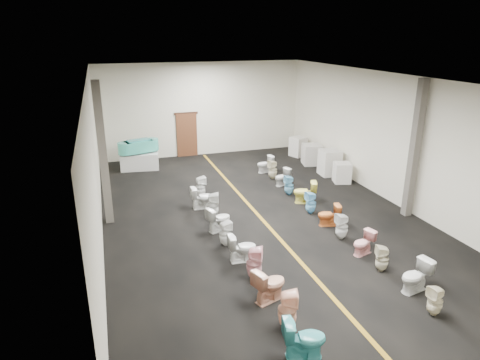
% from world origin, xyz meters
% --- Properties ---
extents(floor, '(16.00, 16.00, 0.00)m').
position_xyz_m(floor, '(0.00, 0.00, 0.00)').
color(floor, black).
rests_on(floor, ground).
extents(ceiling, '(16.00, 16.00, 0.00)m').
position_xyz_m(ceiling, '(0.00, 0.00, 4.50)').
color(ceiling, black).
rests_on(ceiling, ground).
extents(wall_back, '(10.00, 0.00, 10.00)m').
position_xyz_m(wall_back, '(0.00, 8.00, 2.25)').
color(wall_back, beige).
rests_on(wall_back, ground).
extents(wall_front, '(10.00, 0.00, 10.00)m').
position_xyz_m(wall_front, '(0.00, -8.00, 2.25)').
color(wall_front, beige).
rests_on(wall_front, ground).
extents(wall_left, '(0.00, 16.00, 16.00)m').
position_xyz_m(wall_left, '(-5.00, 0.00, 2.25)').
color(wall_left, beige).
rests_on(wall_left, ground).
extents(wall_right, '(0.00, 16.00, 16.00)m').
position_xyz_m(wall_right, '(5.00, 0.00, 2.25)').
color(wall_right, beige).
rests_on(wall_right, ground).
extents(aisle_stripe, '(0.12, 15.60, 0.01)m').
position_xyz_m(aisle_stripe, '(0.00, 0.00, 0.00)').
color(aisle_stripe, '#946A15').
rests_on(aisle_stripe, floor).
extents(back_door, '(1.00, 0.10, 2.10)m').
position_xyz_m(back_door, '(-0.80, 7.94, 1.05)').
color(back_door, '#562D19').
rests_on(back_door, floor).
extents(door_frame, '(1.15, 0.08, 0.10)m').
position_xyz_m(door_frame, '(-0.80, 7.95, 2.12)').
color(door_frame, '#331C11').
rests_on(door_frame, back_door).
extents(column_left, '(0.25, 0.25, 4.50)m').
position_xyz_m(column_left, '(-4.75, 1.00, 2.25)').
color(column_left, '#59544C').
rests_on(column_left, floor).
extents(column_right, '(0.25, 0.25, 4.50)m').
position_xyz_m(column_right, '(4.75, -1.50, 2.25)').
color(column_right, '#59544C').
rests_on(column_right, floor).
extents(display_table, '(1.73, 1.03, 0.73)m').
position_xyz_m(display_table, '(-3.26, 6.44, 0.36)').
color(display_table, silver).
rests_on(display_table, floor).
extents(bathtub, '(1.80, 1.03, 0.55)m').
position_xyz_m(bathtub, '(-3.26, 6.44, 1.07)').
color(bathtub, teal).
rests_on(bathtub, display_table).
extents(appliance_crate_a, '(0.79, 0.79, 0.82)m').
position_xyz_m(appliance_crate_a, '(4.40, 2.08, 0.41)').
color(appliance_crate_a, silver).
rests_on(appliance_crate_a, floor).
extents(appliance_crate_b, '(0.84, 0.84, 1.09)m').
position_xyz_m(appliance_crate_b, '(4.40, 3.11, 0.54)').
color(appliance_crate_b, silver).
rests_on(appliance_crate_b, floor).
extents(appliance_crate_c, '(0.99, 0.99, 0.93)m').
position_xyz_m(appliance_crate_c, '(4.40, 4.75, 0.47)').
color(appliance_crate_c, beige).
rests_on(appliance_crate_c, floor).
extents(appliance_crate_d, '(0.86, 0.86, 0.95)m').
position_xyz_m(appliance_crate_d, '(4.40, 6.22, 0.48)').
color(appliance_crate_d, silver).
rests_on(appliance_crate_d, floor).
extents(toilet_left_0, '(0.88, 0.62, 0.82)m').
position_xyz_m(toilet_left_0, '(-1.49, -6.49, 0.41)').
color(toilet_left_0, teal).
rests_on(toilet_left_0, floor).
extents(toilet_left_1, '(0.50, 0.49, 0.86)m').
position_xyz_m(toilet_left_1, '(-1.44, -5.61, 0.43)').
color(toilet_left_1, '#FDBC9D').
rests_on(toilet_left_1, floor).
extents(toilet_left_2, '(0.92, 0.71, 0.83)m').
position_xyz_m(toilet_left_2, '(-1.43, -4.61, 0.41)').
color(toilet_left_2, tan).
rests_on(toilet_left_2, floor).
extents(toilet_left_3, '(0.52, 0.52, 0.86)m').
position_xyz_m(toilet_left_3, '(-1.45, -3.64, 0.43)').
color(toilet_left_3, '#E8A5AC').
rests_on(toilet_left_3, floor).
extents(toilet_left_4, '(0.78, 0.47, 0.77)m').
position_xyz_m(toilet_left_4, '(-1.46, -2.72, 0.39)').
color(toilet_left_4, silver).
rests_on(toilet_left_4, floor).
extents(toilet_left_5, '(0.40, 0.40, 0.74)m').
position_xyz_m(toilet_left_5, '(-1.65, -1.72, 0.37)').
color(toilet_left_5, white).
rests_on(toilet_left_5, floor).
extents(toilet_left_6, '(0.85, 0.64, 0.78)m').
position_xyz_m(toilet_left_6, '(-1.56, -0.73, 0.39)').
color(toilet_left_6, silver).
rests_on(toilet_left_6, floor).
extents(toilet_left_7, '(0.47, 0.47, 0.85)m').
position_xyz_m(toilet_left_7, '(-1.49, 0.30, 0.42)').
color(toilet_left_7, silver).
rests_on(toilet_left_7, floor).
extents(toilet_left_8, '(0.78, 0.45, 0.79)m').
position_xyz_m(toilet_left_8, '(-1.64, 1.18, 0.39)').
color(toilet_left_8, white).
rests_on(toilet_left_8, floor).
extents(toilet_left_9, '(0.40, 0.40, 0.81)m').
position_xyz_m(toilet_left_9, '(-1.47, 2.19, 0.40)').
color(toilet_left_9, white).
rests_on(toilet_left_9, floor).
extents(toilet_right_0, '(0.36, 0.36, 0.70)m').
position_xyz_m(toilet_right_0, '(1.76, -6.20, 0.35)').
color(toilet_right_0, beige).
rests_on(toilet_right_0, floor).
extents(toilet_right_1, '(0.84, 0.57, 0.79)m').
position_xyz_m(toilet_right_1, '(1.97, -5.32, 0.39)').
color(toilet_right_1, silver).
rests_on(toilet_right_1, floor).
extents(toilet_right_2, '(0.41, 0.41, 0.72)m').
position_xyz_m(toilet_right_2, '(1.77, -4.32, 0.36)').
color(toilet_right_2, beige).
rests_on(toilet_right_2, floor).
extents(toilet_right_3, '(0.74, 0.55, 0.67)m').
position_xyz_m(toilet_right_3, '(1.82, -3.40, 0.34)').
color(toilet_right_3, '#F7A8A6').
rests_on(toilet_right_3, floor).
extents(toilet_right_4, '(0.37, 0.36, 0.80)m').
position_xyz_m(toilet_right_4, '(1.74, -2.39, 0.40)').
color(toilet_right_4, silver).
rests_on(toilet_right_4, floor).
extents(toilet_right_5, '(0.76, 0.53, 0.71)m').
position_xyz_m(toilet_right_5, '(1.84, -1.45, 0.35)').
color(toilet_right_5, '#D06A2D').
rests_on(toilet_right_5, floor).
extents(toilet_right_6, '(0.36, 0.35, 0.77)m').
position_xyz_m(toilet_right_6, '(1.74, -0.41, 0.39)').
color(toilet_right_6, '#7CCCF5').
rests_on(toilet_right_6, floor).
extents(toilet_right_7, '(0.91, 0.70, 0.81)m').
position_xyz_m(toilet_right_7, '(1.96, 0.51, 0.41)').
color(toilet_right_7, '#F6EA62').
rests_on(toilet_right_7, floor).
extents(toilet_right_8, '(0.37, 0.36, 0.76)m').
position_xyz_m(toilet_right_8, '(1.76, 1.42, 0.38)').
color(toilet_right_8, '#72BADB').
rests_on(toilet_right_8, floor).
extents(toilet_right_9, '(0.76, 0.59, 0.68)m').
position_xyz_m(toilet_right_9, '(1.95, 2.49, 0.34)').
color(toilet_right_9, silver).
rests_on(toilet_right_9, floor).
extents(toilet_right_10, '(0.42, 0.41, 0.80)m').
position_xyz_m(toilet_right_10, '(1.88, 3.35, 0.40)').
color(toilet_right_10, beige).
rests_on(toilet_right_10, floor).
extents(toilet_right_11, '(0.77, 0.50, 0.73)m').
position_xyz_m(toilet_right_11, '(1.90, 4.27, 0.37)').
color(toilet_right_11, white).
rests_on(toilet_right_11, floor).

